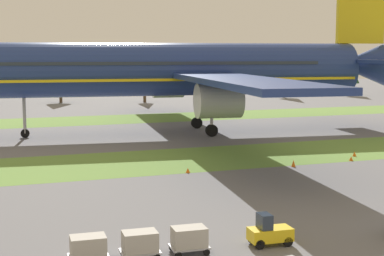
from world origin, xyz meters
TOP-DOWN VIEW (x-y plane):
  - grass_strip_near at (0.00, 37.47)m, footprint 320.00×14.35m
  - grass_strip_far at (0.00, 78.17)m, footprint 320.00×14.35m
  - airliner at (11.84, 57.63)m, footprint 64.51×79.90m
  - baggage_tug at (0.31, 8.50)m, footprint 2.66×1.43m
  - cargo_dolly_lead at (-4.71, 8.76)m, footprint 2.27×1.61m
  - cargo_dolly_second at (-7.60, 8.91)m, footprint 2.27×1.61m
  - cargo_dolly_third at (-10.50, 9.05)m, footprint 2.27×1.61m
  - taxiway_marker_0 at (21.40, 30.69)m, footprint 0.44×0.44m
  - taxiway_marker_1 at (13.88, 29.80)m, footprint 0.44×0.44m
  - taxiway_marker_2 at (2.72, 30.53)m, footprint 0.44×0.44m
  - taxiway_marker_3 at (23.35, 32.89)m, footprint 0.44×0.44m
  - distant_tree_line at (-6.06, 115.07)m, footprint 201.20×10.42m

SIDE VIEW (x-z plane):
  - grass_strip_near at x=0.00m, z-range 0.00..0.01m
  - grass_strip_far at x=0.00m, z-range 0.00..0.01m
  - taxiway_marker_0 at x=21.40m, z-range 0.00..0.46m
  - taxiway_marker_2 at x=2.72m, z-range 0.00..0.47m
  - taxiway_marker_3 at x=23.35m, z-range 0.00..0.56m
  - taxiway_marker_1 at x=13.88m, z-range 0.00..0.69m
  - baggage_tug at x=0.31m, z-range -0.17..1.80m
  - cargo_dolly_lead at x=-4.71m, z-range 0.14..1.69m
  - cargo_dolly_second at x=-7.60m, z-range 0.14..1.69m
  - cargo_dolly_third at x=-10.50m, z-range 0.14..1.69m
  - distant_tree_line at x=-6.06m, z-range 1.21..13.03m
  - airliner at x=11.84m, z-range -3.63..22.07m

